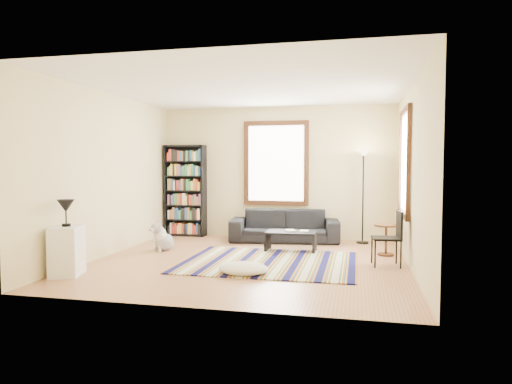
% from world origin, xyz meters
% --- Properties ---
extents(floor, '(5.00, 5.00, 0.10)m').
position_xyz_m(floor, '(0.00, 0.00, -0.05)').
color(floor, '#B87C54').
rests_on(floor, ground).
extents(ceiling, '(5.00, 5.00, 0.10)m').
position_xyz_m(ceiling, '(0.00, 0.00, 2.85)').
color(ceiling, white).
rests_on(ceiling, floor).
extents(wall_back, '(5.00, 0.10, 2.80)m').
position_xyz_m(wall_back, '(0.00, 2.55, 1.40)').
color(wall_back, '#CEC58B').
rests_on(wall_back, floor).
extents(wall_front, '(5.00, 0.10, 2.80)m').
position_xyz_m(wall_front, '(0.00, -2.55, 1.40)').
color(wall_front, '#CEC58B').
rests_on(wall_front, floor).
extents(wall_left, '(0.10, 5.00, 2.80)m').
position_xyz_m(wall_left, '(-2.55, 0.00, 1.40)').
color(wall_left, '#CEC58B').
rests_on(wall_left, floor).
extents(wall_right, '(0.10, 5.00, 2.80)m').
position_xyz_m(wall_right, '(2.55, 0.00, 1.40)').
color(wall_right, '#CEC58B').
rests_on(wall_right, floor).
extents(window_back, '(1.20, 0.06, 1.60)m').
position_xyz_m(window_back, '(0.00, 2.47, 1.60)').
color(window_back, white).
rests_on(window_back, wall_back).
extents(window_right, '(0.06, 1.20, 1.60)m').
position_xyz_m(window_right, '(2.47, 0.80, 1.60)').
color(window_right, white).
rests_on(window_right, wall_right).
extents(rug, '(2.76, 2.21, 0.02)m').
position_xyz_m(rug, '(0.34, -0.05, 0.01)').
color(rug, '#0D0E44').
rests_on(rug, floor).
extents(sofa, '(1.12, 2.29, 0.64)m').
position_xyz_m(sofa, '(0.25, 2.05, 0.32)').
color(sofa, black).
rests_on(sofa, floor).
extents(bookshelf, '(0.90, 0.30, 2.00)m').
position_xyz_m(bookshelf, '(-2.00, 2.32, 1.00)').
color(bookshelf, black).
rests_on(bookshelf, floor).
extents(coffee_table, '(0.99, 0.69, 0.36)m').
position_xyz_m(coffee_table, '(0.54, 1.01, 0.18)').
color(coffee_table, black).
rests_on(coffee_table, floor).
extents(book_a, '(0.28, 0.25, 0.02)m').
position_xyz_m(book_a, '(0.44, 1.01, 0.37)').
color(book_a, beige).
rests_on(book_a, coffee_table).
extents(book_b, '(0.16, 0.22, 0.02)m').
position_xyz_m(book_b, '(0.69, 1.06, 0.37)').
color(book_b, beige).
rests_on(book_b, coffee_table).
extents(floor_cushion, '(0.77, 0.61, 0.18)m').
position_xyz_m(floor_cushion, '(0.13, -0.91, 0.09)').
color(floor_cushion, silver).
rests_on(floor_cushion, floor).
extents(floor_lamp, '(0.35, 0.35, 1.86)m').
position_xyz_m(floor_lamp, '(1.82, 2.15, 0.93)').
color(floor_lamp, black).
rests_on(floor_lamp, floor).
extents(side_table, '(0.43, 0.43, 0.54)m').
position_xyz_m(side_table, '(2.20, 0.98, 0.27)').
color(side_table, '#432610').
rests_on(side_table, floor).
extents(folding_chair, '(0.46, 0.44, 0.86)m').
position_xyz_m(folding_chair, '(2.15, 0.13, 0.43)').
color(folding_chair, black).
rests_on(folding_chair, floor).
extents(white_cabinet, '(0.51, 0.59, 0.70)m').
position_xyz_m(white_cabinet, '(-2.30, -1.49, 0.35)').
color(white_cabinet, white).
rests_on(white_cabinet, floor).
extents(table_lamp, '(0.31, 0.31, 0.38)m').
position_xyz_m(table_lamp, '(-2.30, -1.49, 0.89)').
color(table_lamp, black).
rests_on(table_lamp, white_cabinet).
extents(dog, '(0.56, 0.63, 0.53)m').
position_xyz_m(dog, '(-1.73, 0.56, 0.26)').
color(dog, '#B5B5B5').
rests_on(dog, floor).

